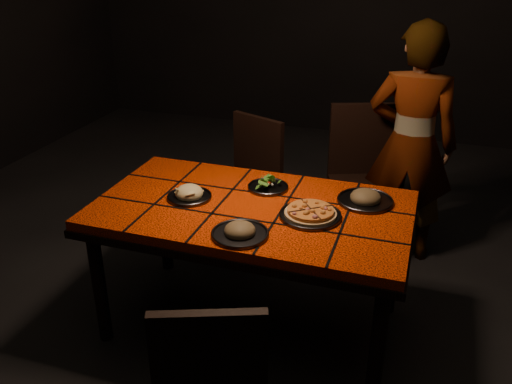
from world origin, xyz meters
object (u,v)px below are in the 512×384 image
(diner, at_px, (411,145))
(plate_pasta, at_px, (189,195))
(chair_near, at_px, (212,378))
(chair_far_left, at_px, (248,176))
(plate_pizza, at_px, (310,214))
(dining_table, at_px, (252,219))
(chair_far_right, at_px, (364,170))

(diner, bearing_deg, plate_pasta, 48.64)
(chair_near, relative_size, chair_far_left, 0.96)
(plate_pizza, bearing_deg, dining_table, 174.70)
(dining_table, relative_size, diner, 1.03)
(chair_near, height_order, plate_pizza, chair_near)
(chair_far_right, height_order, diner, diner)
(diner, bearing_deg, chair_far_left, 15.89)
(dining_table, relative_size, chair_far_right, 1.62)
(chair_far_left, height_order, diner, diner)
(chair_far_right, relative_size, plate_pizza, 2.78)
(dining_table, height_order, plate_pizza, plate_pizza)
(chair_far_right, xyz_separation_m, plate_pasta, (-0.77, -1.10, 0.20))
(diner, bearing_deg, dining_table, 58.81)
(plate_pizza, bearing_deg, chair_near, -99.06)
(diner, bearing_deg, chair_near, 77.17)
(plate_pizza, height_order, plate_pasta, plate_pasta)
(chair_far_right, bearing_deg, plate_pasta, -145.20)
(plate_pizza, bearing_deg, diner, 70.14)
(plate_pizza, distance_m, plate_pasta, 0.65)
(dining_table, relative_size, chair_near, 1.83)
(chair_near, distance_m, chair_far_left, 1.84)
(diner, bearing_deg, chair_far_right, 2.28)
(chair_far_left, bearing_deg, diner, 36.08)
(chair_near, relative_size, diner, 0.56)
(chair_near, bearing_deg, dining_table, -101.27)
(chair_far_left, relative_size, diner, 0.59)
(chair_far_left, xyz_separation_m, plate_pasta, (-0.03, -0.85, 0.24))
(chair_near, bearing_deg, plate_pizza, -120.25)
(chair_near, distance_m, diner, 2.12)
(chair_far_right, distance_m, plate_pasta, 1.36)
(dining_table, height_order, chair_far_right, chair_far_right)
(plate_pizza, bearing_deg, chair_far_right, 84.02)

